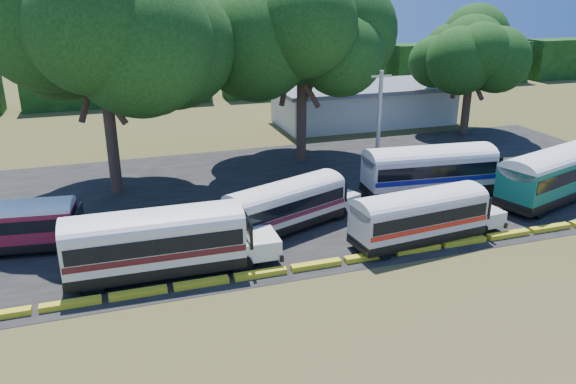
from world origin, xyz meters
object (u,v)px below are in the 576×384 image
object	(u,v)px
bus_red	(8,224)
bus_teal	(557,172)
bus_cream_west	(160,239)
tree_west	(99,24)
bus_white_red	(422,214)

from	to	relation	value
bus_red	bus_teal	distance (m)	34.01
bus_teal	bus_cream_west	bearing A→B (deg)	166.96
bus_teal	tree_west	xyz separation A→B (m)	(-27.99, 11.24, 9.38)
bus_cream_west	bus_teal	world-z (taller)	bus_teal
bus_cream_west	bus_teal	size ratio (longest dim) A/B	0.93
tree_west	bus_teal	bearing A→B (deg)	-21.89
bus_red	bus_cream_west	bearing A→B (deg)	-27.71
bus_red	bus_teal	xyz separation A→B (m)	(33.86, -3.14, 0.42)
bus_cream_west	bus_white_red	size ratio (longest dim) A/B	1.10
bus_cream_west	bus_teal	xyz separation A→B (m)	(26.35, 2.09, 0.12)
bus_red	bus_cream_west	world-z (taller)	bus_cream_west
bus_red	tree_west	bearing A→B (deg)	61.24
tree_west	bus_cream_west	bearing A→B (deg)	-83.00
bus_red	bus_cream_west	xyz separation A→B (m)	(7.51, -5.23, 0.29)
bus_red	bus_cream_west	size ratio (longest dim) A/B	0.85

